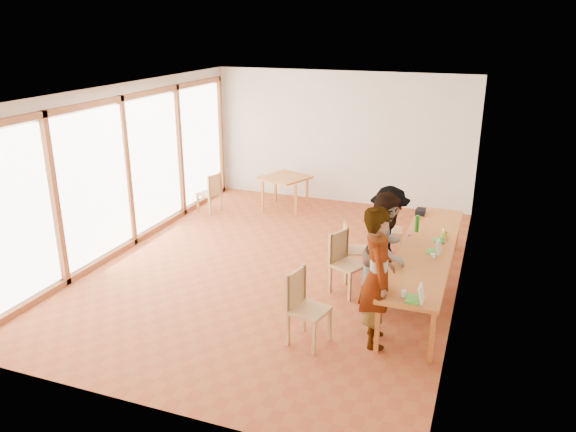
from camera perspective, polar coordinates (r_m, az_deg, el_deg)
name	(u,v)px	position (r m, az deg, el deg)	size (l,w,h in m)	color
ground	(278,266)	(9.80, -1.05, -5.11)	(8.00, 8.00, 0.00)	#9E4D26
wall_back	(341,138)	(12.98, 5.41, 7.89)	(6.00, 0.10, 3.00)	beige
wall_front	(134,284)	(5.98, -15.34, -6.69)	(6.00, 0.10, 3.00)	beige
wall_right	(466,203)	(8.69, 17.64, 1.31)	(0.10, 8.00, 3.00)	beige
window_wall	(126,168)	(10.69, -16.10, 4.74)	(0.10, 8.00, 3.00)	white
ceiling	(277,90)	(8.98, -1.17, 12.72)	(6.00, 8.00, 0.04)	white
communal_table	(426,250)	(8.90, 13.88, -3.40)	(0.80, 4.00, 0.75)	orange
side_table	(285,180)	(12.56, -0.27, 3.69)	(0.90, 0.90, 0.75)	orange
chair_near	(302,299)	(7.39, 1.44, -8.42)	(0.56, 0.56, 0.53)	tan
chair_mid	(343,255)	(8.77, 5.63, -3.99)	(0.60, 0.60, 0.52)	tan
chair_far	(350,244)	(9.40, 6.35, -2.83)	(0.52, 0.52, 0.46)	tan
chair_empty	(386,223)	(10.38, 9.89, -0.72)	(0.45, 0.45, 0.47)	tan
chair_spare	(212,189)	(12.44, -7.75, 2.75)	(0.51, 0.51, 0.47)	tan
person_near	(378,277)	(7.31, 9.09, -6.10)	(0.69, 0.45, 1.89)	gray
person_mid	(386,252)	(8.23, 9.92, -3.57)	(0.86, 0.67, 1.78)	gray
person_far	(388,237)	(8.95, 10.12, -2.15)	(1.06, 0.61, 1.64)	gray
laptop_near	(417,296)	(7.21, 13.01, -7.97)	(0.22, 0.25, 0.21)	#4FC138
laptop_mid	(436,250)	(8.69, 14.77, -3.32)	(0.23, 0.25, 0.19)	#4FC138
laptop_far	(441,238)	(9.17, 15.30, -2.18)	(0.22, 0.24, 0.18)	#4FC138
yellow_mug	(445,235)	(9.28, 15.62, -1.92)	(0.14, 0.14, 0.11)	yellow
green_bottle	(417,224)	(9.44, 12.99, -0.76)	(0.07, 0.07, 0.28)	#166317
clear_glass	(404,294)	(7.27, 11.68, -7.74)	(0.07, 0.07, 0.09)	silver
condiment_cup	(433,256)	(8.51, 14.52, -3.95)	(0.08, 0.08, 0.06)	white
pink_phone	(410,234)	(9.33, 12.28, -1.83)	(0.05, 0.10, 0.01)	#C93464
black_pouch	(421,212)	(10.35, 13.31, 0.43)	(0.16, 0.26, 0.09)	black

